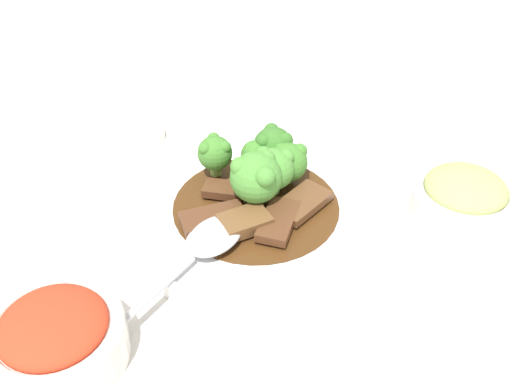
{
  "coord_description": "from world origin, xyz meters",
  "views": [
    {
      "loc": [
        -0.49,
        0.07,
        0.43
      ],
      "look_at": [
        0.0,
        0.0,
        0.03
      ],
      "focal_mm": 42.0,
      "sensor_mm": 36.0,
      "label": 1
    }
  ],
  "objects_px": {
    "broccoli_floret_0": "(273,146)",
    "broccoli_floret_2": "(255,154)",
    "beef_strip_0": "(245,222)",
    "beef_strip_1": "(224,190)",
    "broccoli_floret_3": "(215,152)",
    "side_bowl_kimchi": "(56,337)",
    "main_plate": "(256,209)",
    "broccoli_floret_1": "(273,168)",
    "serving_spoon": "(203,247)",
    "side_bowl_appetizer": "(463,201)",
    "beef_strip_4": "(214,219)",
    "broccoli_floret_4": "(288,161)",
    "sauce_dish": "(141,134)",
    "beef_strip_3": "(302,203)",
    "beef_strip_2": "(278,221)",
    "broccoli_floret_5": "(257,179)"
  },
  "relations": [
    {
      "from": "broccoli_floret_3",
      "to": "broccoli_floret_4",
      "type": "distance_m",
      "value": 0.08
    },
    {
      "from": "beef_strip_2",
      "to": "beef_strip_3",
      "type": "distance_m",
      "value": 0.04
    },
    {
      "from": "broccoli_floret_0",
      "to": "side_bowl_appetizer",
      "type": "distance_m",
      "value": 0.21
    },
    {
      "from": "beef_strip_4",
      "to": "side_bowl_kimchi",
      "type": "relative_size",
      "value": 0.62
    },
    {
      "from": "beef_strip_2",
      "to": "broccoli_floret_1",
      "type": "bearing_deg",
      "value": -3.11
    },
    {
      "from": "broccoli_floret_3",
      "to": "sauce_dish",
      "type": "height_order",
      "value": "broccoli_floret_3"
    },
    {
      "from": "beef_strip_0",
      "to": "broccoli_floret_5",
      "type": "xyz_separation_m",
      "value": [
        0.03,
        -0.02,
        0.03
      ]
    },
    {
      "from": "broccoli_floret_4",
      "to": "broccoli_floret_0",
      "type": "bearing_deg",
      "value": 26.81
    },
    {
      "from": "beef_strip_0",
      "to": "beef_strip_3",
      "type": "bearing_deg",
      "value": -68.65
    },
    {
      "from": "beef_strip_3",
      "to": "broccoli_floret_2",
      "type": "height_order",
      "value": "broccoli_floret_2"
    },
    {
      "from": "broccoli_floret_4",
      "to": "broccoli_floret_3",
      "type": "bearing_deg",
      "value": 73.44
    },
    {
      "from": "main_plate",
      "to": "sauce_dish",
      "type": "bearing_deg",
      "value": 36.23
    },
    {
      "from": "broccoli_floret_1",
      "to": "serving_spoon",
      "type": "relative_size",
      "value": 0.27
    },
    {
      "from": "serving_spoon",
      "to": "side_bowl_appetizer",
      "type": "distance_m",
      "value": 0.28
    },
    {
      "from": "beef_strip_3",
      "to": "sauce_dish",
      "type": "distance_m",
      "value": 0.26
    },
    {
      "from": "broccoli_floret_4",
      "to": "side_bowl_kimchi",
      "type": "xyz_separation_m",
      "value": [
        -0.2,
        0.23,
        -0.02
      ]
    },
    {
      "from": "beef_strip_1",
      "to": "broccoli_floret_5",
      "type": "distance_m",
      "value": 0.05
    },
    {
      "from": "broccoli_floret_3",
      "to": "side_bowl_appetizer",
      "type": "bearing_deg",
      "value": -111.46
    },
    {
      "from": "beef_strip_1",
      "to": "beef_strip_3",
      "type": "bearing_deg",
      "value": -112.47
    },
    {
      "from": "side_bowl_appetizer",
      "to": "broccoli_floret_4",
      "type": "bearing_deg",
      "value": 66.41
    },
    {
      "from": "broccoli_floret_1",
      "to": "broccoli_floret_2",
      "type": "relative_size",
      "value": 1.2
    },
    {
      "from": "beef_strip_0",
      "to": "beef_strip_1",
      "type": "distance_m",
      "value": 0.06
    },
    {
      "from": "beef_strip_0",
      "to": "side_bowl_kimchi",
      "type": "distance_m",
      "value": 0.21
    },
    {
      "from": "beef_strip_0",
      "to": "broccoli_floret_0",
      "type": "relative_size",
      "value": 1.11
    },
    {
      "from": "beef_strip_4",
      "to": "broccoli_floret_2",
      "type": "xyz_separation_m",
      "value": [
        0.08,
        -0.05,
        0.02
      ]
    },
    {
      "from": "beef_strip_4",
      "to": "broccoli_floret_1",
      "type": "xyz_separation_m",
      "value": [
        0.04,
        -0.07,
        0.03
      ]
    },
    {
      "from": "broccoli_floret_1",
      "to": "side_bowl_kimchi",
      "type": "relative_size",
      "value": 0.46
    },
    {
      "from": "beef_strip_1",
      "to": "broccoli_floret_0",
      "type": "bearing_deg",
      "value": -57.57
    },
    {
      "from": "beef_strip_3",
      "to": "sauce_dish",
      "type": "height_order",
      "value": "beef_strip_3"
    },
    {
      "from": "broccoli_floret_4",
      "to": "serving_spoon",
      "type": "height_order",
      "value": "broccoli_floret_4"
    },
    {
      "from": "sauce_dish",
      "to": "broccoli_floret_1",
      "type": "bearing_deg",
      "value": -136.36
    },
    {
      "from": "sauce_dish",
      "to": "beef_strip_4",
      "type": "bearing_deg",
      "value": -158.19
    },
    {
      "from": "broccoli_floret_4",
      "to": "main_plate",
      "type": "bearing_deg",
      "value": 131.34
    },
    {
      "from": "broccoli_floret_3",
      "to": "side_bowl_kimchi",
      "type": "distance_m",
      "value": 0.27
    },
    {
      "from": "serving_spoon",
      "to": "side_bowl_appetizer",
      "type": "relative_size",
      "value": 1.8
    },
    {
      "from": "main_plate",
      "to": "broccoli_floret_3",
      "type": "height_order",
      "value": "broccoli_floret_3"
    },
    {
      "from": "beef_strip_3",
      "to": "broccoli_floret_1",
      "type": "relative_size",
      "value": 1.38
    },
    {
      "from": "beef_strip_0",
      "to": "side_bowl_appetizer",
      "type": "bearing_deg",
      "value": -90.89
    },
    {
      "from": "beef_strip_2",
      "to": "broccoli_floret_2",
      "type": "height_order",
      "value": "broccoli_floret_2"
    },
    {
      "from": "broccoli_floret_3",
      "to": "broccoli_floret_5",
      "type": "distance_m",
      "value": 0.07
    },
    {
      "from": "broccoli_floret_0",
      "to": "broccoli_floret_2",
      "type": "bearing_deg",
      "value": 112.6
    },
    {
      "from": "beef_strip_0",
      "to": "broccoli_floret_4",
      "type": "bearing_deg",
      "value": -38.11
    },
    {
      "from": "broccoli_floret_1",
      "to": "broccoli_floret_4",
      "type": "height_order",
      "value": "broccoli_floret_1"
    },
    {
      "from": "beef_strip_0",
      "to": "side_bowl_kimchi",
      "type": "height_order",
      "value": "side_bowl_kimchi"
    },
    {
      "from": "beef_strip_3",
      "to": "broccoli_floret_4",
      "type": "distance_m",
      "value": 0.05
    },
    {
      "from": "broccoli_floret_4",
      "to": "side_bowl_kimchi",
      "type": "height_order",
      "value": "broccoli_floret_4"
    },
    {
      "from": "main_plate",
      "to": "broccoli_floret_0",
      "type": "xyz_separation_m",
      "value": [
        0.06,
        -0.03,
        0.04
      ]
    },
    {
      "from": "broccoli_floret_2",
      "to": "sauce_dish",
      "type": "distance_m",
      "value": 0.19
    },
    {
      "from": "serving_spoon",
      "to": "broccoli_floret_5",
      "type": "bearing_deg",
      "value": -44.36
    },
    {
      "from": "beef_strip_1",
      "to": "serving_spoon",
      "type": "relative_size",
      "value": 0.26
    }
  ]
}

